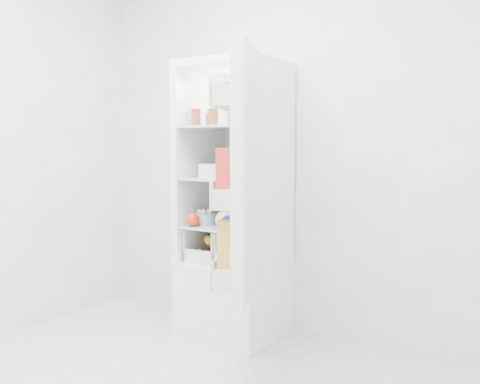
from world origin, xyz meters
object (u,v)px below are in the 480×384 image
Objects in this scene: refrigerator at (239,235)px; mushroom_bowl at (205,219)px; fridge_door at (242,178)px; red_cabbage at (250,213)px.

refrigerator is 0.25m from mushroom_bowl.
refrigerator reaches higher than fridge_door.
mushroom_bowl is 0.81m from fridge_door.
red_cabbage is 0.75m from fridge_door.
refrigerator is 11.71× the size of red_cabbage.
red_cabbage is 1.02× the size of mushroom_bowl.
mushroom_bowl is (-0.17, -0.15, 0.12)m from refrigerator.
refrigerator is at bearing 43.11° from mushroom_bowl.
fridge_door reaches higher than mushroom_bowl.
red_cabbage is 0.30m from mushroom_bowl.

